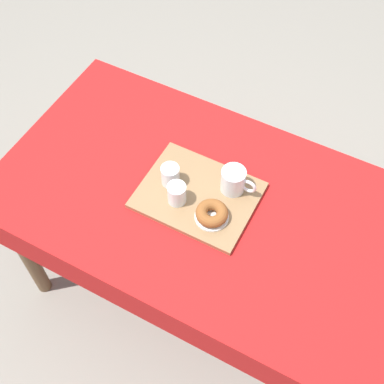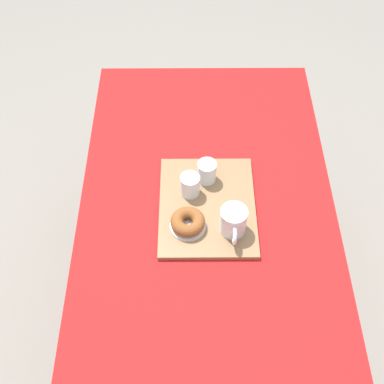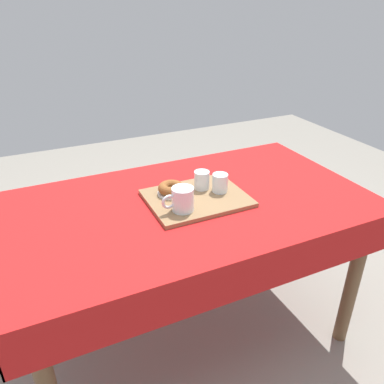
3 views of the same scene
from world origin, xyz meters
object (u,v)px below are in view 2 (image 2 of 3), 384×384
(serving_tray, at_px, (207,206))
(sugar_donut_left, at_px, (188,222))
(water_glass_near, at_px, (190,186))
(water_glass_far, at_px, (206,172))
(dining_table, at_px, (207,231))
(tea_mug_left, at_px, (233,221))
(donut_plate_left, at_px, (188,226))

(serving_tray, relative_size, sugar_donut_left, 3.64)
(water_glass_near, bearing_deg, water_glass_far, -43.14)
(dining_table, relative_size, water_glass_near, 19.09)
(tea_mug_left, bearing_deg, water_glass_near, 42.07)
(water_glass_near, bearing_deg, serving_tray, -132.21)
(dining_table, xyz_separation_m, donut_plate_left, (-0.06, 0.07, 0.12))
(donut_plate_left, bearing_deg, serving_tray, -36.68)
(dining_table, height_order, water_glass_far, water_glass_far)
(serving_tray, bearing_deg, tea_mug_left, -141.43)
(dining_table, bearing_deg, serving_tray, 0.73)
(donut_plate_left, bearing_deg, water_glass_far, -17.42)
(tea_mug_left, bearing_deg, serving_tray, 38.57)
(tea_mug_left, relative_size, donut_plate_left, 1.12)
(water_glass_far, distance_m, donut_plate_left, 0.21)
(water_glass_near, height_order, donut_plate_left, water_glass_near)
(serving_tray, relative_size, water_glass_near, 5.11)
(serving_tray, height_order, water_glass_near, water_glass_near)
(serving_tray, distance_m, water_glass_near, 0.09)
(water_glass_near, xyz_separation_m, water_glass_far, (0.06, -0.05, 0.00))
(dining_table, relative_size, tea_mug_left, 11.58)
(serving_tray, height_order, tea_mug_left, tea_mug_left)
(dining_table, distance_m, water_glass_near, 0.19)
(dining_table, height_order, sugar_donut_left, sugar_donut_left)
(water_glass_far, bearing_deg, serving_tray, -178.45)
(serving_tray, bearing_deg, sugar_donut_left, 143.32)
(tea_mug_left, bearing_deg, water_glass_far, 21.39)
(donut_plate_left, relative_size, sugar_donut_left, 1.05)
(water_glass_far, relative_size, donut_plate_left, 0.68)
(water_glass_far, xyz_separation_m, donut_plate_left, (-0.20, 0.06, -0.03))
(serving_tray, bearing_deg, water_glass_near, 47.79)
(serving_tray, bearing_deg, donut_plate_left, 143.32)
(serving_tray, xyz_separation_m, water_glass_near, (0.05, 0.06, 0.04))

